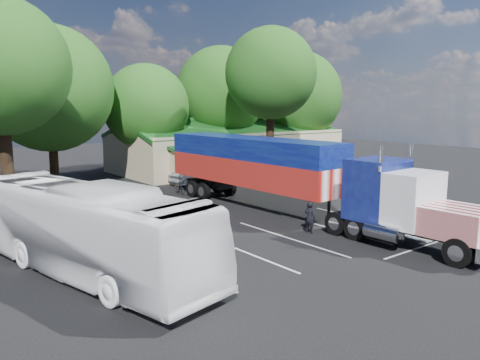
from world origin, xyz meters
TOP-DOWN VIEW (x-y plane):
  - ground at (0.00, 0.00)m, footprint 120.00×120.00m
  - event_hall at (13.74, 17.81)m, footprint 24.20×14.12m
  - tree_row_c at (-5.00, 16.20)m, footprint 10.00×10.00m
  - tree_row_d at (4.00, 17.50)m, footprint 8.00×8.00m
  - tree_row_e at (13.00, 18.00)m, footprint 9.60×9.60m
  - tree_row_f at (23.00, 16.80)m, footprint 10.40×10.40m
  - tree_near_right at (11.50, 8.50)m, footprint 8.00×8.00m
  - semi_truck at (3.45, -1.81)m, footprint 3.91×23.23m
  - woman at (1.60, -5.90)m, footprint 0.52×0.68m
  - bicycle at (1.80, 8.00)m, footprint 0.76×1.72m
  - tour_bus at (-9.89, -4.62)m, footprint 5.90×13.58m
  - silver_sedan at (5.00, 11.45)m, footprint 4.33×2.45m

SIDE VIEW (x-z plane):
  - ground at x=0.00m, z-range 0.00..0.00m
  - bicycle at x=1.80m, z-range 0.00..0.88m
  - silver_sedan at x=5.00m, z-range 0.00..1.35m
  - woman at x=1.60m, z-range 0.00..1.68m
  - tour_bus at x=-9.89m, z-range 0.00..3.68m
  - event_hall at x=13.74m, z-range -0.56..4.99m
  - semi_truck at x=3.45m, z-range 0.32..5.17m
  - tree_row_d at x=4.00m, z-range 1.28..11.88m
  - tree_row_f at x=23.00m, z-range 1.29..14.29m
  - tree_row_c at x=-5.00m, z-range 1.51..14.56m
  - tree_row_e at x=13.00m, z-range 1.64..14.54m
  - tree_near_right at x=11.50m, z-range 2.71..16.21m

